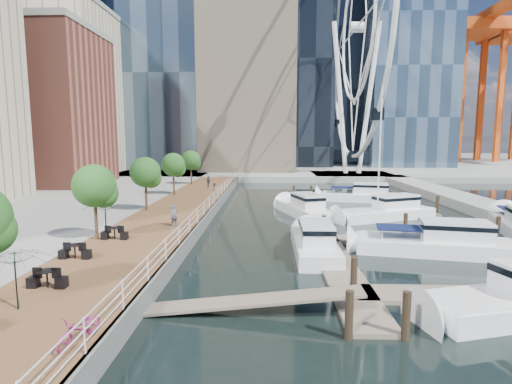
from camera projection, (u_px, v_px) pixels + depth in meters
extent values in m
plane|color=black|center=(286.00, 280.00, 20.27)|extent=(520.00, 520.00, 0.00)
cube|color=brown|center=(177.00, 214.00, 35.35)|extent=(6.00, 60.00, 1.00)
cube|color=#595954|center=(211.00, 214.00, 35.26)|extent=(0.25, 60.00, 1.00)
cube|color=gray|center=(272.00, 161.00, 121.26)|extent=(200.00, 114.00, 1.00)
cube|color=gray|center=(480.00, 206.00, 39.37)|extent=(4.00, 60.00, 1.00)
cube|color=gray|center=(352.00, 176.00, 71.27)|extent=(14.00, 12.00, 1.00)
cube|color=#6D6051|center=(320.00, 233.00, 30.06)|extent=(2.00, 32.00, 0.20)
cube|color=#6D6051|center=(487.00, 295.00, 17.98)|extent=(12.00, 2.00, 0.20)
cube|color=#6D6051|center=(410.00, 240.00, 27.89)|extent=(12.00, 2.00, 0.20)
cube|color=#6D6051|center=(373.00, 213.00, 37.80)|extent=(12.00, 2.00, 0.20)
cube|color=brown|center=(52.00, 110.00, 53.47)|extent=(12.00, 14.00, 20.00)
cube|color=#BCAD8E|center=(66.00, 93.00, 68.99)|extent=(14.00, 16.00, 28.00)
cylinder|color=white|center=(340.00, 99.00, 69.57)|extent=(0.80, 0.80, 26.00)
cylinder|color=white|center=(369.00, 99.00, 69.41)|extent=(0.80, 0.80, 26.00)
torus|color=white|center=(357.00, 27.00, 67.91)|extent=(0.70, 44.70, 44.70)
cylinder|color=#3F2B1C|center=(96.00, 220.00, 24.31)|extent=(0.20, 0.20, 2.40)
sphere|color=#265B1E|center=(94.00, 186.00, 24.03)|extent=(2.60, 2.60, 2.60)
cylinder|color=#3F2B1C|center=(146.00, 197.00, 34.22)|extent=(0.20, 0.20, 2.40)
sphere|color=#265B1E|center=(145.00, 172.00, 33.94)|extent=(2.60, 2.60, 2.60)
cylinder|color=#3F2B1C|center=(174.00, 184.00, 44.12)|extent=(0.20, 0.20, 2.40)
sphere|color=#265B1E|center=(173.00, 165.00, 43.85)|extent=(2.60, 2.60, 2.60)
cylinder|color=#3F2B1C|center=(191.00, 175.00, 54.03)|extent=(0.20, 0.20, 2.40)
sphere|color=#265B1E|center=(191.00, 160.00, 53.75)|extent=(2.60, 2.60, 2.60)
imported|color=#931560|center=(80.00, 329.00, 11.93)|extent=(1.09, 1.88, 0.94)
imported|color=#495061|center=(174.00, 216.00, 28.15)|extent=(0.63, 0.63, 1.48)
imported|color=#806458|center=(214.00, 190.00, 40.94)|extent=(0.66, 0.84, 1.73)
imported|color=#32343F|center=(209.00, 181.00, 50.74)|extent=(0.90, 0.84, 1.49)
imported|color=#0E351E|center=(16.00, 280.00, 14.25)|extent=(3.07, 3.10, 2.22)
imported|color=#0F3915|center=(106.00, 221.00, 24.25)|extent=(3.14, 3.18, 2.35)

